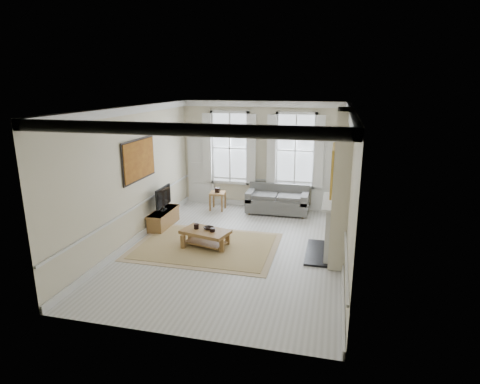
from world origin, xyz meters
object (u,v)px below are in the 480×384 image
(sofa, at_px, (278,201))
(coffee_table, at_px, (205,233))
(tv_stand, at_px, (164,218))
(side_table, at_px, (218,196))

(sofa, xyz_separation_m, coffee_table, (-1.33, -3.14, -0.01))
(tv_stand, bearing_deg, side_table, 60.45)
(coffee_table, bearing_deg, tv_stand, 159.32)
(tv_stand, bearing_deg, sofa, 34.47)
(sofa, bearing_deg, tv_stand, -145.53)
(side_table, height_order, tv_stand, side_table)
(sofa, height_order, side_table, sofa)
(sofa, relative_size, side_table, 3.28)
(sofa, xyz_separation_m, tv_stand, (-2.94, -2.02, -0.13))
(side_table, bearing_deg, sofa, 5.50)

